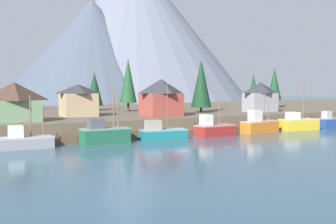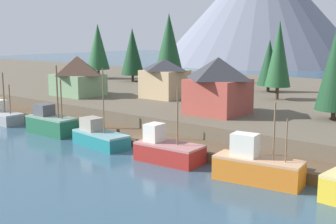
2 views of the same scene
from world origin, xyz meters
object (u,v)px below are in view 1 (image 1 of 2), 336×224
at_px(fishing_boat_green, 104,134).
at_px(conifer_far_left, 253,88).
at_px(fishing_boat_orange, 259,125).
at_px(house_red, 161,97).
at_px(house_green, 15,101).
at_px(conifer_back_left, 94,89).
at_px(conifer_mid_left, 274,84).
at_px(conifer_centre, 201,83).
at_px(conifer_mid_right, 128,80).
at_px(fishing_boat_teal, 162,133).
at_px(fishing_boat_yellow, 298,124).
at_px(house_grey, 260,97).
at_px(fishing_boat_grey, 25,141).
at_px(house_tan, 78,100).
at_px(fishing_boat_blue, 332,122).
at_px(fishing_boat_red, 214,129).

height_order(fishing_boat_green, conifer_far_left, conifer_far_left).
bearing_deg(fishing_boat_orange, house_red, 125.59).
distance_m(fishing_boat_green, house_green, 16.41).
bearing_deg(house_red, conifer_back_left, 102.21).
distance_m(conifer_mid_left, conifer_centre, 27.45).
bearing_deg(conifer_mid_right, fishing_boat_green, -119.44).
height_order(conifer_back_left, conifer_far_left, conifer_far_left).
distance_m(fishing_boat_teal, conifer_mid_right, 30.10).
bearing_deg(fishing_boat_yellow, conifer_centre, 122.18).
bearing_deg(house_grey, fishing_boat_grey, -164.75).
xyz_separation_m(conifer_mid_left, conifer_mid_right, (-38.26, 3.10, 0.69)).
bearing_deg(conifer_centre, fishing_boat_green, -147.54).
xyz_separation_m(fishing_boat_green, house_tan, (2.10, 18.83, 4.14)).
relative_size(fishing_boat_teal, house_tan, 1.37).
bearing_deg(house_green, conifer_mid_left, 11.00).
bearing_deg(fishing_boat_yellow, house_red, 153.61).
relative_size(fishing_boat_teal, fishing_boat_blue, 0.91).
xyz_separation_m(house_tan, house_red, (13.46, -6.32, 0.49)).
height_order(fishing_boat_grey, conifer_far_left, conifer_far_left).
distance_m(fishing_boat_orange, conifer_mid_right, 31.60).
xyz_separation_m(fishing_boat_orange, house_green, (-37.59, 12.66, 4.32)).
xyz_separation_m(house_tan, conifer_mid_left, (51.89, 5.95, 2.96)).
relative_size(fishing_boat_yellow, house_grey, 1.22).
bearing_deg(conifer_mid_right, house_red, -90.65).
relative_size(fishing_boat_red, house_grey, 1.03).
bearing_deg(house_red, fishing_boat_green, -141.20).
bearing_deg(conifer_back_left, house_grey, -36.02).
distance_m(house_green, conifer_centre, 37.88).
distance_m(house_red, conifer_far_left, 43.87).
distance_m(fishing_boat_green, house_grey, 42.48).
bearing_deg(fishing_boat_red, fishing_boat_green, 175.78).
height_order(fishing_boat_green, fishing_boat_orange, fishing_boat_green).
bearing_deg(house_red, house_green, -179.66).
height_order(fishing_boat_teal, conifer_far_left, conifer_far_left).
bearing_deg(fishing_boat_grey, fishing_boat_yellow, 3.45).
distance_m(fishing_boat_orange, house_tan, 32.23).
bearing_deg(fishing_boat_grey, fishing_boat_teal, 3.04).
bearing_deg(fishing_boat_teal, fishing_boat_red, 6.86).
xyz_separation_m(house_grey, conifer_mid_right, (-24.22, 14.12, 3.41)).
relative_size(fishing_boat_green, house_grey, 1.21).
bearing_deg(fishing_boat_red, house_green, 152.62).
height_order(fishing_boat_red, fishing_boat_blue, fishing_boat_blue).
bearing_deg(fishing_boat_teal, house_tan, 116.44).
relative_size(conifer_back_left, conifer_centre, 0.78).
height_order(fishing_boat_orange, house_grey, house_grey).
height_order(conifer_mid_right, conifer_back_left, conifer_mid_right).
xyz_separation_m(fishing_boat_yellow, house_tan, (-34.65, 19.16, 4.24)).
relative_size(fishing_boat_teal, fishing_boat_yellow, 1.00).
distance_m(fishing_boat_orange, conifer_back_left, 39.68).
height_order(fishing_boat_yellow, house_tan, fishing_boat_yellow).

